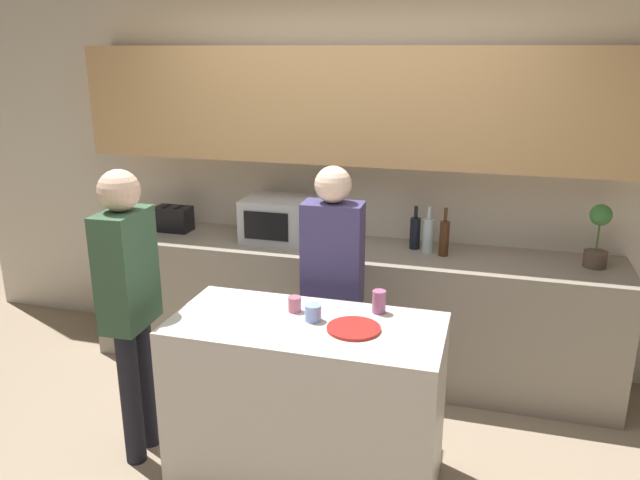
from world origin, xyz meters
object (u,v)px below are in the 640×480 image
microwave (282,219)px  person_center (333,277)px  toaster (173,219)px  cup_2 (313,313)px  plate_on_island (354,328)px  bottle_1 (428,235)px  person_left (129,294)px  bottle_0 (415,232)px  potted_plant (598,236)px  cup_1 (379,302)px  cup_0 (295,304)px  bottle_2 (444,238)px

microwave → person_center: (0.54, -0.69, -0.12)m
toaster → cup_2: bearing=-40.7°
microwave → plate_on_island: microwave is taller
bottle_1 → person_left: size_ratio=0.19×
bottle_0 → cup_2: 1.34m
microwave → toaster: (-0.85, 0.00, -0.06)m
cup_2 → person_center: size_ratio=0.05×
toaster → bottle_0: size_ratio=0.89×
potted_plant → bottle_1: size_ratio=1.29×
bottle_1 → bottle_0: bearing=150.7°
toaster → cup_1: (1.73, -1.05, -0.03)m
potted_plant → cup_1: (-1.15, -1.05, -0.14)m
plate_on_island → cup_0: cup_0 is taller
cup_2 → person_left: size_ratio=0.05×
bottle_1 → bottle_2: bearing=-23.0°
potted_plant → cup_2: bearing=-139.3°
plate_on_island → cup_2: bearing=167.2°
toaster → bottle_2: 1.96m
person_center → cup_0: bearing=78.7°
plate_on_island → cup_0: bearing=158.7°
bottle_2 → person_left: person_left is taller
bottle_2 → person_left: 1.98m
plate_on_island → bottle_0: bearing=85.5°
potted_plant → bottle_0: 1.12m
bottle_2 → plate_on_island: size_ratio=1.23×
potted_plant → plate_on_island: size_ratio=1.52×
bottle_2 → person_left: bearing=-139.7°
cup_0 → cup_2: 0.15m
cup_0 → person_left: 0.87m
plate_on_island → cup_1: bearing=72.1°
bottle_0 → cup_1: bottle_0 is taller
bottle_0 → plate_on_island: bearing=-94.5°
microwave → toaster: microwave is taller
cup_0 → cup_1: cup_1 is taller
bottle_1 → toaster: bearing=-179.7°
toaster → bottle_1: bottle_1 is taller
potted_plant → person_center: person_center is taller
cup_2 → person_center: bearing=94.8°
bottle_1 → microwave: bearing=-179.4°
person_left → person_center: person_left is taller
potted_plant → person_left: bearing=-151.5°
plate_on_island → person_center: (-0.26, 0.60, 0.02)m
bottle_2 → plate_on_island: bottle_2 is taller
microwave → cup_0: size_ratio=6.63×
toaster → cup_0: bearing=-41.3°
bottle_2 → cup_1: size_ratio=2.70×
person_left → bottle_1: bearing=130.9°
microwave → bottle_2: (1.12, -0.03, -0.03)m
person_center → cup_1: bearing=131.4°
toaster → bottle_2: (1.96, -0.04, 0.03)m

